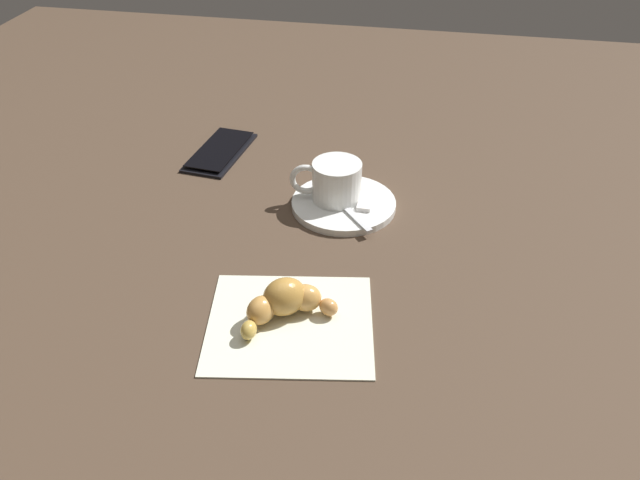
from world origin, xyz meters
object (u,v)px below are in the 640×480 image
at_px(espresso_cup, 335,181).
at_px(napkin, 290,323).
at_px(teaspoon, 339,201).
at_px(sugar_packet, 367,198).
at_px(croissant, 283,301).
at_px(saucer, 344,204).
at_px(cell_phone, 220,151).

height_order(espresso_cup, napkin, espresso_cup).
bearing_deg(espresso_cup, teaspoon, -142.42).
bearing_deg(sugar_packet, espresso_cup, 96.89).
bearing_deg(croissant, espresso_cup, -3.91).
bearing_deg(espresso_cup, napkin, 178.52).
bearing_deg(saucer, croissant, 172.73).
bearing_deg(sugar_packet, cell_phone, 68.47).
xyz_separation_m(napkin, cell_phone, (0.36, 0.20, 0.00)).
bearing_deg(saucer, teaspoon, 128.51).
height_order(teaspoon, sugar_packet, teaspoon).
distance_m(espresso_cup, sugar_packet, 0.05).
xyz_separation_m(teaspoon, croissant, (-0.23, 0.02, 0.01)).
height_order(espresso_cup, croissant, espresso_cup).
bearing_deg(sugar_packet, teaspoon, 111.86).
height_order(napkin, cell_phone, cell_phone).
distance_m(saucer, croissant, 0.24).
relative_size(teaspoon, cell_phone, 0.67).
height_order(saucer, sugar_packet, sugar_packet).
bearing_deg(saucer, espresso_cup, 70.89).
distance_m(teaspoon, napkin, 0.24).
distance_m(saucer, espresso_cup, 0.04).
bearing_deg(saucer, cell_phone, 61.97).
xyz_separation_m(sugar_packet, napkin, (-0.25, 0.05, -0.01)).
relative_size(teaspoon, napkin, 0.57).
bearing_deg(teaspoon, napkin, 176.70).
distance_m(espresso_cup, cell_phone, 0.23).
bearing_deg(espresso_cup, cell_phone, 61.43).
xyz_separation_m(saucer, croissant, (-0.23, 0.03, 0.02)).
xyz_separation_m(saucer, cell_phone, (0.12, 0.22, -0.00)).
bearing_deg(napkin, espresso_cup, -1.48).
xyz_separation_m(saucer, teaspoon, (-0.00, 0.01, 0.01)).
relative_size(teaspoon, sugar_packet, 1.65).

